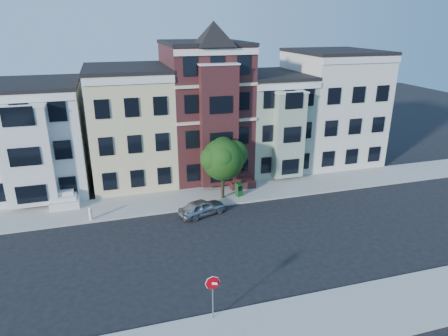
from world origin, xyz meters
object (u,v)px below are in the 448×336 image
object	(u,v)px
parked_car	(202,207)
stop_sign	(213,295)
street_tree	(223,162)
fire_hydrant	(91,215)
newspaper_box	(239,189)

from	to	relation	value
parked_car	stop_sign	distance (m)	11.58
street_tree	stop_sign	distance (m)	14.43
street_tree	fire_hydrant	world-z (taller)	street_tree
parked_car	newspaper_box	distance (m)	4.38
stop_sign	fire_hydrant	bearing A→B (deg)	137.43
newspaper_box	stop_sign	xyz separation A→B (m)	(-5.91, -13.63, 0.81)
parked_car	stop_sign	world-z (taller)	stop_sign
newspaper_box	stop_sign	world-z (taller)	stop_sign
parked_car	newspaper_box	size ratio (longest dim) A/B	3.23
stop_sign	parked_car	bearing A→B (deg)	101.29
parked_car	stop_sign	bearing A→B (deg)	150.99
parked_car	fire_hydrant	bearing A→B (deg)	62.86
street_tree	fire_hydrant	xyz separation A→B (m)	(-10.45, -0.96, -2.75)
parked_car	stop_sign	xyz separation A→B (m)	(-2.18, -11.34, 0.90)
fire_hydrant	stop_sign	bearing A→B (deg)	-64.74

